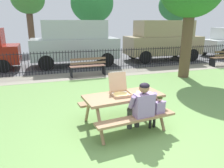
# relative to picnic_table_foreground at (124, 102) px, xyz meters

# --- Properties ---
(ground) EXTENTS (28.00, 10.86, 0.02)m
(ground) POSITION_rel_picnic_table_foreground_xyz_m (0.15, 0.45, -0.61)
(ground) COLOR #6C974F
(cobblestone_walkway) EXTENTS (28.00, 1.40, 0.01)m
(cobblestone_walkway) POSITION_rel_picnic_table_foreground_xyz_m (0.15, 5.18, -0.60)
(cobblestone_walkway) COLOR gray
(street_asphalt) EXTENTS (28.00, 7.04, 0.01)m
(street_asphalt) POSITION_rel_picnic_table_foreground_xyz_m (0.15, 9.40, -0.60)
(street_asphalt) COLOR #515154
(picnic_table_foreground) EXTENTS (1.95, 1.66, 0.79)m
(picnic_table_foreground) POSITION_rel_picnic_table_foreground_xyz_m (0.00, 0.00, 0.00)
(picnic_table_foreground) COLOR #997452
(picnic_table_foreground) RESTS_ON ground
(pizza_box_open) EXTENTS (0.44, 0.51, 0.47)m
(pizza_box_open) POSITION_rel_picnic_table_foreground_xyz_m (-0.06, 0.08, 0.26)
(pizza_box_open) COLOR tan
(pizza_box_open) RESTS_ON picnic_table_foreground
(pizza_slice_on_table) EXTENTS (0.30, 0.27, 0.02)m
(pizza_slice_on_table) POSITION_rel_picnic_table_foreground_xyz_m (0.48, 0.11, 0.18)
(pizza_slice_on_table) COLOR #F9D579
(pizza_slice_on_table) RESTS_ON picnic_table_foreground
(adult_at_table) EXTENTS (0.63, 0.62, 1.19)m
(adult_at_table) POSITION_rel_picnic_table_foreground_xyz_m (0.22, -0.48, 0.06)
(adult_at_table) COLOR #3C3C3C
(adult_at_table) RESTS_ON ground
(child_at_table) EXTENTS (0.35, 0.34, 0.85)m
(child_at_table) POSITION_rel_picnic_table_foreground_xyz_m (0.62, -0.47, -0.08)
(child_at_table) COLOR black
(child_at_table) RESTS_ON ground
(iron_fence_streetside) EXTENTS (21.70, 0.03, 1.08)m
(iron_fence_streetside) POSITION_rel_picnic_table_foreground_xyz_m (0.15, 5.88, -0.05)
(iron_fence_streetside) COLOR black
(iron_fence_streetside) RESTS_ON ground
(park_bench_center) EXTENTS (1.61, 0.51, 0.85)m
(park_bench_center) POSITION_rel_picnic_table_foreground_xyz_m (0.19, 5.04, -0.18)
(park_bench_center) COLOR brown
(park_bench_center) RESTS_ON ground
(park_bench_right) EXTENTS (1.62, 0.52, 0.85)m
(park_bench_right) POSITION_rel_picnic_table_foreground_xyz_m (7.97, 5.04, -0.18)
(park_bench_right) COLOR brown
(park_bench_right) RESTS_ON ground
(parked_car_center) EXTENTS (4.74, 2.16, 2.46)m
(parked_car_center) POSITION_rel_picnic_table_foreground_xyz_m (0.04, 7.73, 0.71)
(parked_car_center) COLOR #B1B9BB
(parked_car_center) RESTS_ON ground
(parked_car_right) EXTENTS (4.76, 2.20, 2.46)m
(parked_car_right) POSITION_rel_picnic_table_foreground_xyz_m (5.60, 7.73, 0.71)
(parked_car_right) COLOR #9B8963
(parked_car_right) RESTS_ON ground
(far_tree_midleft) EXTENTS (2.57, 2.57, 5.28)m
(far_tree_midleft) POSITION_rel_picnic_table_foreground_xyz_m (-2.48, 14.73, 3.40)
(far_tree_midleft) COLOR brown
(far_tree_midleft) RESTS_ON ground
(far_tree_center) EXTENTS (3.65, 3.65, 5.54)m
(far_tree_center) POSITION_rel_picnic_table_foreground_xyz_m (2.67, 14.73, 3.28)
(far_tree_center) COLOR brown
(far_tree_center) RESTS_ON ground
(far_tree_midright) EXTENTS (3.37, 3.37, 5.45)m
(far_tree_midright) POSITION_rel_picnic_table_foreground_xyz_m (11.03, 14.73, 3.28)
(far_tree_midright) COLOR brown
(far_tree_midright) RESTS_ON ground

